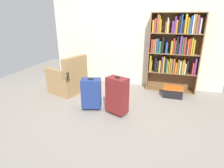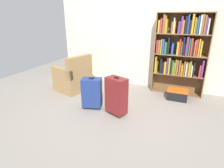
{
  "view_description": "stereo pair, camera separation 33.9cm",
  "coord_description": "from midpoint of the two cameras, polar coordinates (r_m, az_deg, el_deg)",
  "views": [
    {
      "loc": [
        0.86,
        -2.94,
        1.78
      ],
      "look_at": [
        -0.1,
        0.21,
        0.55
      ],
      "focal_mm": 29.74,
      "sensor_mm": 36.0,
      "label": 1
    },
    {
      "loc": [
        1.18,
        -2.82,
        1.78
      ],
      "look_at": [
        -0.1,
        0.21,
        0.55
      ],
      "focal_mm": 29.74,
      "sensor_mm": 36.0,
      "label": 2
    }
  ],
  "objects": [
    {
      "name": "armchair",
      "position": [
        4.64,
        -9.69,
        1.8
      ],
      "size": [
        0.87,
        0.87,
        0.9
      ],
      "color": "#9E7A4C",
      "rests_on": "ground"
    },
    {
      "name": "mug",
      "position": [
        4.55,
        -2.82,
        -1.92
      ],
      "size": [
        0.12,
        0.08,
        0.1
      ],
      "color": "red",
      "rests_on": "ground"
    },
    {
      "name": "suitcase_navy_blue",
      "position": [
        3.68,
        -3.58,
        -2.65
      ],
      "size": [
        0.43,
        0.35,
        0.64
      ],
      "color": "navy",
      "rests_on": "ground"
    },
    {
      "name": "back_wall",
      "position": [
        4.87,
        10.92,
        14.47
      ],
      "size": [
        4.44,
        0.1,
        2.6
      ],
      "primitive_type": "cube",
      "color": "beige",
      "rests_on": "ground"
    },
    {
      "name": "storage_box",
      "position": [
        4.42,
        21.59,
        -2.96
      ],
      "size": [
        0.43,
        0.27,
        0.25
      ],
      "color": "black",
      "rests_on": "ground"
    },
    {
      "name": "suitcase_dark_red",
      "position": [
        3.43,
        4.15,
        -3.55
      ],
      "size": [
        0.44,
        0.36,
        0.74
      ],
      "color": "maroon",
      "rests_on": "ground"
    },
    {
      "name": "bookshelf",
      "position": [
        4.57,
        22.39,
        9.67
      ],
      "size": [
        1.16,
        0.32,
        1.84
      ],
      "color": "brown",
      "rests_on": "ground"
    },
    {
      "name": "ground_plane",
      "position": [
        3.53,
        2.88,
        -9.77
      ],
      "size": [
        7.77,
        7.77,
        0.0
      ],
      "primitive_type": "plane",
      "color": "gray"
    }
  ]
}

